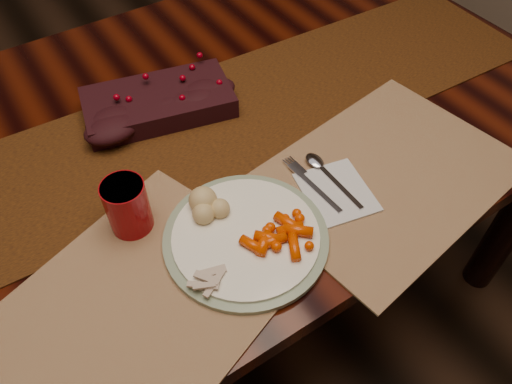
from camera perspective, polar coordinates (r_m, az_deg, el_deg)
floor at (r=1.67m, az=-6.07°, el=-12.44°), size 5.00×5.00×0.00m
dining_table at (r=1.35m, az=-7.36°, el=-4.96°), size 1.80×1.00×0.75m
table_runner at (r=1.06m, az=-8.38°, el=6.63°), size 1.75×0.42×0.00m
centerpiece at (r=1.10m, az=-11.13°, el=10.33°), size 0.34×0.23×0.06m
placemat_main at (r=1.00m, az=14.64°, el=1.93°), size 0.54×0.43×0.00m
placemat_second at (r=0.82m, az=-14.08°, el=-13.31°), size 0.58×0.50×0.00m
dinner_plate at (r=0.86m, az=-1.17°, el=-5.18°), size 0.34×0.34×0.02m
baby_carrots at (r=0.84m, az=2.25°, el=-5.23°), size 0.12×0.10×0.02m
mashed_potatoes at (r=0.87m, az=-5.11°, el=-1.36°), size 0.11×0.10×0.05m
turkey_shreds at (r=0.81m, az=-5.22°, el=-9.67°), size 0.08×0.07×0.02m
napkin at (r=0.94m, az=9.17°, el=-0.03°), size 0.15×0.16×0.00m
fork at (r=0.94m, az=6.68°, el=0.62°), size 0.03×0.14×0.00m
spoon at (r=0.96m, az=8.73°, el=1.49°), size 0.03×0.15×0.00m
red_cup at (r=0.88m, az=-14.49°, el=-1.58°), size 0.09×0.09×0.10m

